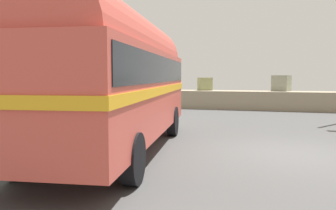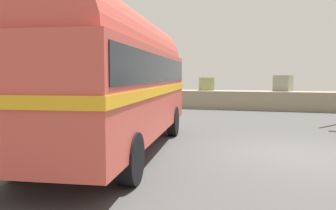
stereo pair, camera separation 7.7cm
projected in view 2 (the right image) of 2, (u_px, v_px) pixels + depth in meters
The scene contains 3 objects.
ground at pixel (291, 154), 8.63m from camera, with size 32.00×26.00×0.02m.
breakwater at pixel (278, 98), 19.88m from camera, with size 31.36×1.89×2.49m.
vintage_coach at pixel (116, 73), 8.74m from camera, with size 3.52×8.83×3.70m.
Camera 2 is at (-0.56, -9.03, 1.98)m, focal length 36.56 mm.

